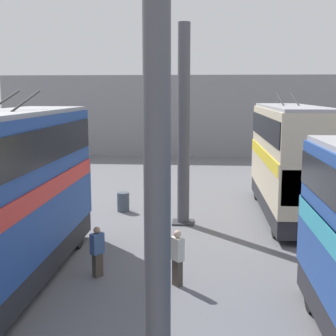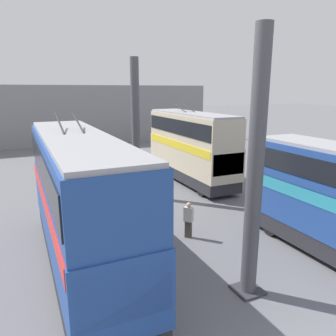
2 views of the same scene
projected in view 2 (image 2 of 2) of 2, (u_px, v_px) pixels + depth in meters
The scene contains 8 objects.
depot_back_wall at pixel (76, 116), 40.58m from camera, with size 0.50×36.00×7.40m.
support_column_near at pixel (255, 173), 10.48m from camera, with size 0.96×0.96×8.80m.
support_column_far at pixel (136, 132), 20.71m from camera, with size 0.96×0.96×8.80m.
bus_left_far at pixel (191, 143), 24.55m from camera, with size 9.95×2.54×5.86m.
bus_right_near at pixel (80, 196), 12.17m from camera, with size 11.25×2.54×5.93m.
person_aisle_midway at pixel (188, 219), 15.44m from camera, with size 0.48×0.45×1.75m.
person_by_right_row at pixel (133, 225), 14.84m from camera, with size 0.48×0.45×1.66m.
oil_drum at pixel (84, 187), 22.05m from camera, with size 0.63×0.63×0.95m.
Camera 2 is at (-3.57, 6.77, 6.89)m, focal length 35.00 mm.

